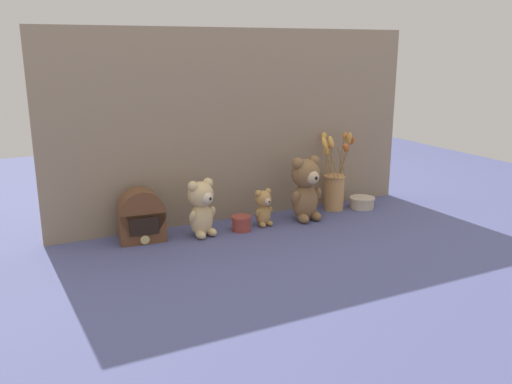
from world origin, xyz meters
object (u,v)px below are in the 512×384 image
flower_vase (334,185)px  decorative_tin_short (362,202)px  teddy_bear_medium (201,207)px  vintage_radio (141,217)px  teddy_bear_small (263,207)px  teddy_bear_large (306,187)px  decorative_tin_tall (241,223)px

flower_vase → decorative_tin_short: flower_vase is taller
teddy_bear_medium → vintage_radio: teddy_bear_medium is taller
teddy_bear_small → decorative_tin_short: size_ratio=1.34×
teddy_bear_small → vintage_radio: 0.50m
teddy_bear_large → teddy_bear_medium: (-0.46, 0.01, -0.03)m
teddy_bear_large → flower_vase: flower_vase is taller
teddy_bear_medium → flower_vase: flower_vase is taller
teddy_bear_large → flower_vase: 0.21m
decorative_tin_tall → decorative_tin_short: decorative_tin_tall is taller
decorative_tin_short → decorative_tin_tall: bearing=-176.4°
flower_vase → decorative_tin_tall: 0.51m
teddy_bear_small → decorative_tin_tall: (-0.11, -0.02, -0.05)m
vintage_radio → decorative_tin_short: vintage_radio is taller
teddy_bear_small → vintage_radio: size_ratio=0.77×
teddy_bear_large → vintage_radio: bearing=175.2°
decorative_tin_tall → decorative_tin_short: 0.63m
teddy_bear_large → teddy_bear_small: size_ratio=1.78×
decorative_tin_short → teddy_bear_large: bearing=-173.9°
decorative_tin_tall → decorative_tin_short: bearing=3.6°
flower_vase → decorative_tin_tall: size_ratio=4.36×
teddy_bear_small → teddy_bear_medium: bearing=-179.0°
teddy_bear_large → decorative_tin_short: bearing=6.1°
teddy_bear_large → teddy_bear_medium: teddy_bear_large is taller
vintage_radio → decorative_tin_tall: vintage_radio is taller
flower_vase → teddy_bear_large: bearing=-159.6°
teddy_bear_large → flower_vase: (0.20, 0.07, -0.03)m
flower_vase → teddy_bear_small: bearing=-171.0°
decorative_tin_tall → teddy_bear_small: bearing=8.2°
teddy_bear_small → vintage_radio: (-0.49, 0.05, 0.01)m
teddy_bear_medium → flower_vase: 0.66m
vintage_radio → decorative_tin_short: bearing=-1.3°
teddy_bear_small → decorative_tin_tall: teddy_bear_small is taller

